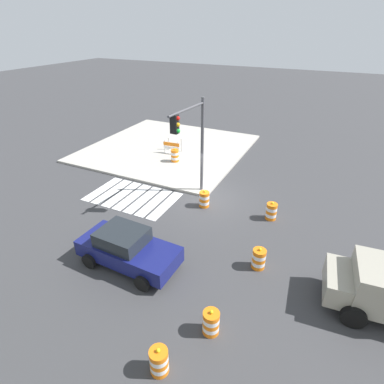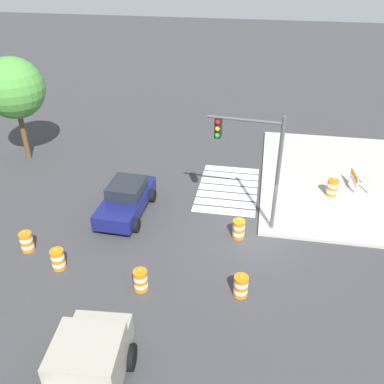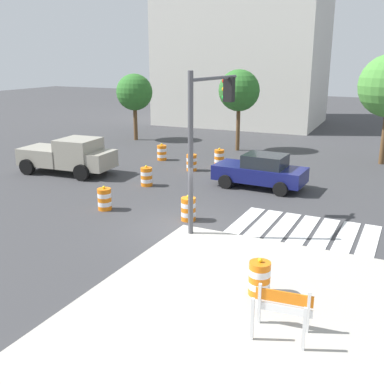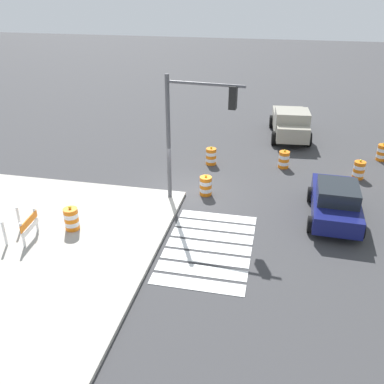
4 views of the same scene
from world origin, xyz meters
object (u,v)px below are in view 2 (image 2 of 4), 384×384
(traffic_barrel_far_curb, at_px, (239,229))
(street_tree_streetside_near, at_px, (14,88))
(traffic_light_pole, at_px, (253,152))
(traffic_barrel_crosswalk_end, at_px, (58,259))
(traffic_barrel_median_near, at_px, (241,286))
(construction_barricade, at_px, (357,179))
(pickup_truck, at_px, (83,383))
(traffic_barrel_near_corner, at_px, (27,242))
(sports_car, at_px, (126,199))
(traffic_barrel_on_sidewalk, at_px, (332,187))
(traffic_barrel_lane_center, at_px, (141,280))

(traffic_barrel_far_curb, height_order, street_tree_streetside_near, street_tree_streetside_near)
(traffic_light_pole, bearing_deg, traffic_barrel_crosswalk_end, 119.78)
(traffic_barrel_median_near, distance_m, construction_barricade, 10.55)
(traffic_barrel_median_near, bearing_deg, traffic_barrel_far_curb, 5.88)
(pickup_truck, bearing_deg, traffic_barrel_near_corner, 39.90)
(sports_car, distance_m, street_tree_streetside_near, 9.94)
(traffic_barrel_near_corner, distance_m, street_tree_streetside_near, 10.31)
(sports_car, bearing_deg, traffic_barrel_near_corner, 136.33)
(sports_car, distance_m, traffic_barrel_crosswalk_end, 4.73)
(pickup_truck, height_order, traffic_barrel_far_curb, pickup_truck)
(pickup_truck, relative_size, traffic_barrel_near_corner, 5.19)
(traffic_barrel_on_sidewalk, height_order, street_tree_streetside_near, street_tree_streetside_near)
(traffic_barrel_crosswalk_end, relative_size, traffic_barrel_far_curb, 1.00)
(traffic_barrel_near_corner, xyz_separation_m, traffic_barrel_far_curb, (2.54, -9.07, 0.00))
(traffic_barrel_far_curb, relative_size, traffic_barrel_lane_center, 1.00)
(street_tree_streetside_near, bearing_deg, sports_car, -121.19)
(traffic_barrel_median_near, bearing_deg, traffic_light_pole, 0.17)
(traffic_barrel_near_corner, bearing_deg, sports_car, -43.67)
(traffic_barrel_median_near, xyz_separation_m, traffic_barrel_lane_center, (-0.36, 3.87, 0.00))
(pickup_truck, xyz_separation_m, street_tree_streetside_near, (14.73, 9.80, 3.48))
(traffic_light_pole, bearing_deg, street_tree_streetside_near, 70.58)
(traffic_barrel_lane_center, xyz_separation_m, construction_barricade, (9.32, -9.43, 0.27))
(traffic_barrel_near_corner, xyz_separation_m, construction_barricade, (7.85, -15.01, 0.27))
(traffic_barrel_crosswalk_end, relative_size, traffic_barrel_median_near, 1.00)
(traffic_barrel_on_sidewalk, bearing_deg, street_tree_streetside_near, 85.25)
(sports_car, height_order, traffic_barrel_far_curb, sports_car)
(traffic_barrel_on_sidewalk, xyz_separation_m, street_tree_streetside_near, (1.51, 18.12, 3.84))
(traffic_barrel_lane_center, bearing_deg, traffic_barrel_far_curb, -41.03)
(pickup_truck, bearing_deg, street_tree_streetside_near, 33.63)
(pickup_truck, distance_m, traffic_barrel_median_near, 6.70)
(traffic_light_pole, bearing_deg, traffic_barrel_on_sidewalk, -50.99)
(traffic_barrel_near_corner, bearing_deg, construction_barricade, -62.37)
(traffic_barrel_lane_center, bearing_deg, traffic_light_pole, -37.96)
(pickup_truck, relative_size, construction_barricade, 4.06)
(traffic_barrel_crosswalk_end, distance_m, street_tree_streetside_near, 11.90)
(traffic_barrel_near_corner, relative_size, street_tree_streetside_near, 0.16)
(traffic_barrel_near_corner, height_order, street_tree_streetside_near, street_tree_streetside_near)
(traffic_barrel_median_near, relative_size, traffic_barrel_on_sidewalk, 1.00)
(construction_barricade, bearing_deg, traffic_barrel_near_corner, 117.63)
(traffic_barrel_near_corner, bearing_deg, traffic_barrel_median_near, -96.70)
(pickup_truck, xyz_separation_m, traffic_barrel_near_corner, (6.35, 5.31, -0.52))
(pickup_truck, distance_m, traffic_barrel_far_curb, 9.67)
(pickup_truck, distance_m, traffic_barrel_near_corner, 8.30)
(traffic_barrel_near_corner, bearing_deg, traffic_light_pole, -69.79)
(traffic_barrel_far_curb, bearing_deg, traffic_barrel_on_sidewalk, -46.49)
(traffic_barrel_near_corner, relative_size, construction_barricade, 0.78)
(traffic_barrel_crosswalk_end, distance_m, traffic_barrel_far_curb, 7.97)
(traffic_barrel_on_sidewalk, bearing_deg, construction_barricade, -54.50)
(construction_barricade, distance_m, street_tree_streetside_near, 19.86)
(traffic_barrel_median_near, relative_size, street_tree_streetside_near, 0.16)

